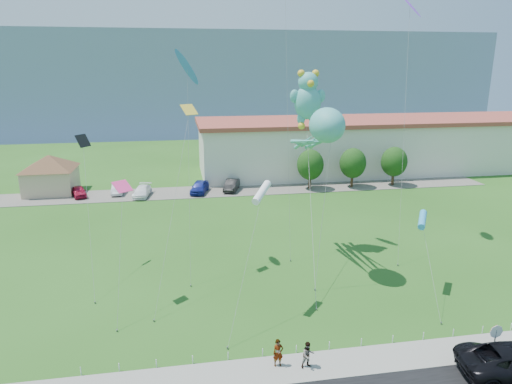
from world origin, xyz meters
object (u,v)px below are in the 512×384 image
(parked_car_silver, at_px, (118,189))
(octopus_kite, at_px, (322,132))
(pedestrian_right, at_px, (308,355))
(parked_car_blue, at_px, (200,187))
(pavilion, at_px, (50,170))
(teddy_bear_kite, at_px, (308,98))
(pedestrian_left, at_px, (278,353))
(parked_car_black, at_px, (232,185))
(parked_car_white, at_px, (142,191))
(warehouse, at_px, (389,144))
(parked_car_red, at_px, (79,192))
(stop_sign, at_px, (496,335))

(parked_car_silver, distance_m, octopus_kite, 34.21)
(pedestrian_right, bearing_deg, parked_car_blue, 86.06)
(pavilion, height_order, teddy_bear_kite, teddy_bear_kite)
(pavilion, height_order, parked_car_silver, pavilion)
(pedestrian_left, relative_size, parked_car_black, 0.36)
(pavilion, relative_size, pedestrian_right, 5.97)
(parked_car_blue, bearing_deg, parked_car_white, -160.65)
(warehouse, height_order, parked_car_white, warehouse)
(pedestrian_right, distance_m, parked_car_red, 42.70)
(parked_car_black, bearing_deg, pedestrian_right, -72.89)
(stop_sign, relative_size, parked_car_black, 0.56)
(warehouse, distance_m, parked_car_white, 39.57)
(pavilion, height_order, parked_car_blue, pavilion)
(parked_car_blue, height_order, octopus_kite, octopus_kite)
(stop_sign, distance_m, parked_car_silver, 47.20)
(parked_car_white, distance_m, parked_car_black, 11.65)
(parked_car_red, relative_size, parked_car_silver, 0.97)
(stop_sign, xyz_separation_m, parked_car_black, (-10.03, 39.18, -1.08))
(pavilion, distance_m, parked_car_white, 12.70)
(pedestrian_left, xyz_separation_m, pedestrian_right, (1.59, -0.41, -0.03))
(pavilion, bearing_deg, parked_car_black, -7.35)
(warehouse, relative_size, parked_car_blue, 13.23)
(pedestrian_left, relative_size, parked_car_white, 0.36)
(pedestrian_right, distance_m, parked_car_blue, 37.57)
(octopus_kite, bearing_deg, parked_car_blue, 108.38)
(stop_sign, height_order, parked_car_white, stop_sign)
(pavilion, distance_m, pedestrian_right, 47.03)
(parked_car_red, height_order, parked_car_blue, parked_car_blue)
(stop_sign, bearing_deg, teddy_bear_kite, 107.20)
(parked_car_black, height_order, teddy_bear_kite, teddy_bear_kite)
(warehouse, relative_size, stop_sign, 24.40)
(parked_car_black, relative_size, octopus_kite, 0.33)
(pedestrian_right, xyz_separation_m, parked_car_silver, (-14.64, 38.71, -0.16))
(stop_sign, bearing_deg, pedestrian_right, 172.30)
(parked_car_white, bearing_deg, teddy_bear_kite, -42.19)
(parked_car_red, bearing_deg, teddy_bear_kite, -60.64)
(pavilion, xyz_separation_m, octopus_kite, (27.52, -28.58, 8.28))
(parked_car_silver, bearing_deg, parked_car_red, -173.13)
(pavilion, bearing_deg, parked_car_red, -35.06)
(teddy_bear_kite, bearing_deg, parked_car_white, 128.93)
(pedestrian_right, relative_size, parked_car_black, 0.35)
(pedestrian_right, height_order, parked_car_black, pedestrian_right)
(stop_sign, height_order, parked_car_black, stop_sign)
(stop_sign, distance_m, parked_car_black, 40.46)
(warehouse, relative_size, parked_car_silver, 15.36)
(warehouse, height_order, stop_sign, warehouse)
(pedestrian_right, distance_m, parked_car_black, 37.79)
(octopus_kite, bearing_deg, parked_car_white, 122.45)
(parked_car_white, bearing_deg, pedestrian_right, -63.94)
(parked_car_silver, xyz_separation_m, teddy_bear_kite, (19.12, -21.49, 12.81))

